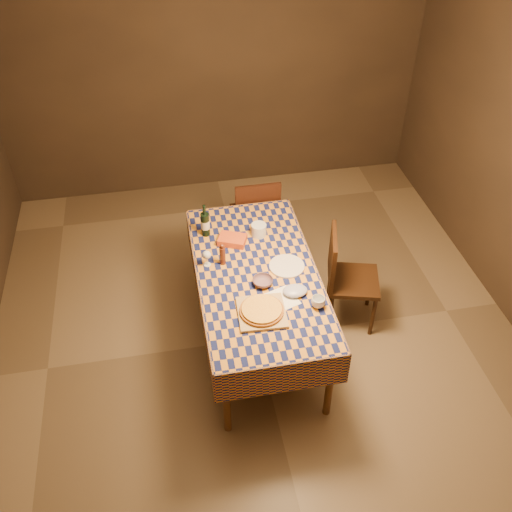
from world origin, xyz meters
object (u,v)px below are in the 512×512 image
Objects in this scene: white_plate at (287,266)px; chair_right at (344,274)px; dining_table at (257,280)px; pizza at (262,310)px; wine_bottle at (205,224)px; chair_far at (256,214)px; bowl at (263,282)px; cutting_board at (262,312)px.

chair_right is (0.53, 0.09, -0.26)m from white_plate.
pizza is at bearing -96.56° from dining_table.
wine_bottle is 0.32× the size of chair_right.
chair_right is at bearing 9.72° from white_plate.
chair_far is at bearing 44.83° from wine_bottle.
white_plate is (0.22, 0.16, -0.02)m from bowl.
white_plate is at bearing 5.40° from dining_table.
bowl is 0.84m from chair_right.
chair_far is at bearing 80.89° from pizza.
wine_bottle reaches higher than dining_table.
bowl is (0.07, 0.30, -0.01)m from pizza.
pizza is (-0.05, -0.43, 0.11)m from dining_table.
cutting_board is 0.37× the size of chair_right.
chair_far is 1.00× the size of chair_right.
pizza is at bearing -73.91° from wine_bottle.
wine_bottle reaches higher than bowl.
white_plate is (0.24, 0.02, 0.08)m from dining_table.
cutting_board is 0.03m from pizza.
cutting_board is 0.54m from white_plate.
dining_table is at bearing 83.44° from pizza.
bowl is (0.07, 0.30, 0.01)m from cutting_board.
pizza is 0.31m from bowl.
bowl is 1.25m from chair_far.
white_plate is 1.09m from chair_far.
bowl is 0.78m from wine_bottle.
dining_table is at bearing -100.13° from chair_far.
chair_right is at bearing 33.66° from cutting_board.
cutting_board is 0.83× the size of pizza.
white_plate is (0.29, 0.46, -0.00)m from cutting_board.
dining_table is 0.80m from chair_right.
wine_bottle reaches higher than chair_far.
cutting_board is 0.31m from bowl.
bowl is at bearing 77.34° from cutting_board.
wine_bottle is (-0.28, 0.99, 0.07)m from pizza.
white_plate is (0.29, 0.46, -0.03)m from pizza.
wine_bottle is at bearing 106.09° from cutting_board.
bowl is 0.17× the size of chair_right.
wine_bottle reaches higher than white_plate.
chair_right is (0.75, 0.25, -0.27)m from bowl.
wine_bottle is at bearing 117.12° from bowl.
white_plate is 0.59m from chair_right.
dining_table is 6.23× the size of wine_bottle.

